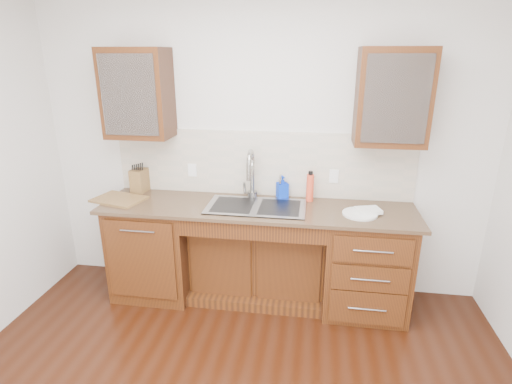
# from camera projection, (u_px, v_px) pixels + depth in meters

# --- Properties ---
(wall_back) EXTENTS (4.00, 0.10, 2.70)m
(wall_back) POSITION_uv_depth(u_px,v_px,m) (263.00, 147.00, 3.62)
(wall_back) COLOR silver
(wall_back) RESTS_ON ground
(base_cabinet_left) EXTENTS (0.70, 0.62, 0.88)m
(base_cabinet_left) POSITION_uv_depth(u_px,v_px,m) (156.00, 247.00, 3.72)
(base_cabinet_left) COLOR #593014
(base_cabinet_left) RESTS_ON ground
(base_cabinet_center) EXTENTS (1.20, 0.44, 0.70)m
(base_cabinet_center) POSITION_uv_depth(u_px,v_px,m) (258.00, 259.00, 3.70)
(base_cabinet_center) COLOR #593014
(base_cabinet_center) RESTS_ON ground
(base_cabinet_right) EXTENTS (0.70, 0.62, 0.88)m
(base_cabinet_right) POSITION_uv_depth(u_px,v_px,m) (365.00, 262.00, 3.45)
(base_cabinet_right) COLOR #593014
(base_cabinet_right) RESTS_ON ground
(countertop) EXTENTS (2.70, 0.65, 0.03)m
(countertop) POSITION_uv_depth(u_px,v_px,m) (256.00, 208.00, 3.42)
(countertop) COLOR #84705B
(countertop) RESTS_ON base_cabinet_left
(backsplash) EXTENTS (2.70, 0.02, 0.59)m
(backsplash) POSITION_uv_depth(u_px,v_px,m) (262.00, 164.00, 3.61)
(backsplash) COLOR beige
(backsplash) RESTS_ON wall_back
(sink) EXTENTS (0.84, 0.46, 0.19)m
(sink) POSITION_uv_depth(u_px,v_px,m) (256.00, 216.00, 3.43)
(sink) COLOR #9E9EA5
(sink) RESTS_ON countertop
(faucet) EXTENTS (0.04, 0.04, 0.40)m
(faucet) POSITION_uv_depth(u_px,v_px,m) (252.00, 177.00, 3.56)
(faucet) COLOR #999993
(faucet) RESTS_ON countertop
(filter_tap) EXTENTS (0.02, 0.02, 0.24)m
(filter_tap) POSITION_uv_depth(u_px,v_px,m) (280.00, 186.00, 3.56)
(filter_tap) COLOR #999993
(filter_tap) RESTS_ON countertop
(upper_cabinet_left) EXTENTS (0.55, 0.34, 0.75)m
(upper_cabinet_left) POSITION_uv_depth(u_px,v_px,m) (138.00, 94.00, 3.41)
(upper_cabinet_left) COLOR #593014
(upper_cabinet_left) RESTS_ON wall_back
(upper_cabinet_right) EXTENTS (0.55, 0.34, 0.75)m
(upper_cabinet_right) POSITION_uv_depth(u_px,v_px,m) (392.00, 97.00, 3.11)
(upper_cabinet_right) COLOR #593014
(upper_cabinet_right) RESTS_ON wall_back
(outlet_left) EXTENTS (0.08, 0.01, 0.12)m
(outlet_left) POSITION_uv_depth(u_px,v_px,m) (192.00, 170.00, 3.72)
(outlet_left) COLOR white
(outlet_left) RESTS_ON backsplash
(outlet_right) EXTENTS (0.08, 0.01, 0.12)m
(outlet_right) POSITION_uv_depth(u_px,v_px,m) (334.00, 176.00, 3.53)
(outlet_right) COLOR white
(outlet_right) RESTS_ON backsplash
(soap_bottle) EXTENTS (0.12, 0.12, 0.21)m
(soap_bottle) POSITION_uv_depth(u_px,v_px,m) (282.00, 187.00, 3.59)
(soap_bottle) COLOR #0834D1
(soap_bottle) RESTS_ON countertop
(water_bottle) EXTENTS (0.09, 0.09, 0.24)m
(water_bottle) POSITION_uv_depth(u_px,v_px,m) (310.00, 188.00, 3.51)
(water_bottle) COLOR #E24528
(water_bottle) RESTS_ON countertop
(plate) EXTENTS (0.35, 0.35, 0.02)m
(plate) POSITION_uv_depth(u_px,v_px,m) (360.00, 214.00, 3.24)
(plate) COLOR white
(plate) RESTS_ON countertop
(dish_towel) EXTENTS (0.23, 0.19, 0.03)m
(dish_towel) POSITION_uv_depth(u_px,v_px,m) (368.00, 210.00, 3.25)
(dish_towel) COLOR white
(dish_towel) RESTS_ON plate
(knife_block) EXTENTS (0.14, 0.21, 0.22)m
(knife_block) POSITION_uv_depth(u_px,v_px,m) (140.00, 180.00, 3.77)
(knife_block) COLOR olive
(knife_block) RESTS_ON countertop
(cutting_board) EXTENTS (0.49, 0.40, 0.02)m
(cutting_board) POSITION_uv_depth(u_px,v_px,m) (119.00, 199.00, 3.56)
(cutting_board) COLOR #A68651
(cutting_board) RESTS_ON countertop
(cup_left_a) EXTENTS (0.15, 0.15, 0.10)m
(cup_left_a) POSITION_uv_depth(u_px,v_px,m) (126.00, 99.00, 3.44)
(cup_left_a) COLOR white
(cup_left_a) RESTS_ON upper_cabinet_left
(cup_left_b) EXTENTS (0.12, 0.12, 0.08)m
(cup_left_b) POSITION_uv_depth(u_px,v_px,m) (146.00, 101.00, 3.42)
(cup_left_b) COLOR silver
(cup_left_b) RESTS_ON upper_cabinet_left
(cup_right_a) EXTENTS (0.17, 0.17, 0.10)m
(cup_right_a) POSITION_uv_depth(u_px,v_px,m) (385.00, 104.00, 3.13)
(cup_right_a) COLOR white
(cup_right_a) RESTS_ON upper_cabinet_right
(cup_right_b) EXTENTS (0.10, 0.10, 0.08)m
(cup_right_b) POSITION_uv_depth(u_px,v_px,m) (407.00, 105.00, 3.11)
(cup_right_b) COLOR silver
(cup_right_b) RESTS_ON upper_cabinet_right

